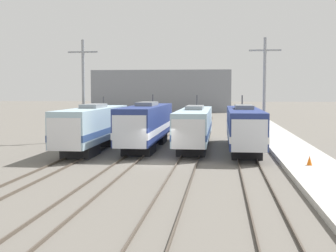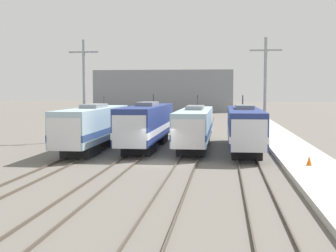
{
  "view_description": "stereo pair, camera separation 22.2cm",
  "coord_description": "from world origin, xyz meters",
  "px_view_note": "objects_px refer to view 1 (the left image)",
  "views": [
    {
      "loc": [
        4.67,
        -33.96,
        5.32
      ],
      "look_at": [
        0.45,
        3.0,
        2.52
      ],
      "focal_mm": 50.0,
      "sensor_mm": 36.0,
      "label": 1
    },
    {
      "loc": [
        4.89,
        -33.94,
        5.32
      ],
      "look_at": [
        0.45,
        3.0,
        2.52
      ],
      "focal_mm": 50.0,
      "sensor_mm": 36.0,
      "label": 2
    }
  ],
  "objects_px": {
    "locomotive_far_left": "(92,127)",
    "locomotive_far_right": "(244,127)",
    "locomotive_center_right": "(194,126)",
    "traffic_cone": "(309,161)",
    "catenary_tower_right": "(264,88)",
    "catenary_tower_left": "(83,88)",
    "locomotive_center_left": "(146,125)"
  },
  "relations": [
    {
      "from": "locomotive_far_left",
      "to": "locomotive_center_right",
      "type": "xyz_separation_m",
      "value": [
        8.9,
        2.62,
        -0.09
      ]
    },
    {
      "from": "locomotive_far_right",
      "to": "locomotive_far_left",
      "type": "bearing_deg",
      "value": -174.19
    },
    {
      "from": "catenary_tower_left",
      "to": "traffic_cone",
      "type": "height_order",
      "value": "catenary_tower_left"
    },
    {
      "from": "locomotive_far_left",
      "to": "catenary_tower_right",
      "type": "height_order",
      "value": "catenary_tower_right"
    },
    {
      "from": "locomotive_center_right",
      "to": "catenary_tower_right",
      "type": "relative_size",
      "value": 1.63
    },
    {
      "from": "locomotive_far_left",
      "to": "catenary_tower_right",
      "type": "xyz_separation_m",
      "value": [
        15.63,
        7.57,
        3.48
      ]
    },
    {
      "from": "traffic_cone",
      "to": "catenary_tower_right",
      "type": "bearing_deg",
      "value": 95.65
    },
    {
      "from": "catenary_tower_right",
      "to": "traffic_cone",
      "type": "bearing_deg",
      "value": -84.35
    },
    {
      "from": "locomotive_center_left",
      "to": "traffic_cone",
      "type": "distance_m",
      "value": 16.77
    },
    {
      "from": "locomotive_far_left",
      "to": "catenary_tower_left",
      "type": "xyz_separation_m",
      "value": [
        -3.06,
        7.57,
        3.48
      ]
    },
    {
      "from": "locomotive_far_left",
      "to": "locomotive_center_left",
      "type": "height_order",
      "value": "locomotive_center_left"
    },
    {
      "from": "traffic_cone",
      "to": "locomotive_center_left",
      "type": "bearing_deg",
      "value": 139.86
    },
    {
      "from": "catenary_tower_right",
      "to": "traffic_cone",
      "type": "relative_size",
      "value": 17.01
    },
    {
      "from": "locomotive_center_right",
      "to": "locomotive_far_right",
      "type": "distance_m",
      "value": 4.62
    },
    {
      "from": "locomotive_center_right",
      "to": "traffic_cone",
      "type": "bearing_deg",
      "value": -53.18
    },
    {
      "from": "traffic_cone",
      "to": "locomotive_far_right",
      "type": "bearing_deg",
      "value": 111.47
    },
    {
      "from": "locomotive_center_right",
      "to": "catenary_tower_left",
      "type": "distance_m",
      "value": 13.42
    },
    {
      "from": "locomotive_far_left",
      "to": "locomotive_far_right",
      "type": "height_order",
      "value": "locomotive_far_right"
    },
    {
      "from": "locomotive_far_left",
      "to": "catenary_tower_right",
      "type": "relative_size",
      "value": 1.52
    },
    {
      "from": "locomotive_center_right",
      "to": "catenary_tower_left",
      "type": "height_order",
      "value": "catenary_tower_left"
    },
    {
      "from": "locomotive_center_left",
      "to": "locomotive_far_right",
      "type": "relative_size",
      "value": 0.99
    },
    {
      "from": "traffic_cone",
      "to": "locomotive_center_right",
      "type": "bearing_deg",
      "value": 126.82
    },
    {
      "from": "catenary_tower_right",
      "to": "traffic_cone",
      "type": "xyz_separation_m",
      "value": [
        1.59,
        -16.06,
        -4.93
      ]
    },
    {
      "from": "locomotive_far_right",
      "to": "catenary_tower_left",
      "type": "height_order",
      "value": "catenary_tower_left"
    },
    {
      "from": "locomotive_far_left",
      "to": "locomotive_center_right",
      "type": "relative_size",
      "value": 0.93
    },
    {
      "from": "locomotive_far_right",
      "to": "traffic_cone",
      "type": "bearing_deg",
      "value": -68.53
    },
    {
      "from": "locomotive_far_left",
      "to": "locomotive_far_right",
      "type": "xyz_separation_m",
      "value": [
        13.34,
        1.36,
        -0.04
      ]
    },
    {
      "from": "locomotive_center_right",
      "to": "catenary_tower_left",
      "type": "relative_size",
      "value": 1.63
    },
    {
      "from": "locomotive_center_left",
      "to": "traffic_cone",
      "type": "bearing_deg",
      "value": -40.14
    },
    {
      "from": "catenary_tower_left",
      "to": "traffic_cone",
      "type": "bearing_deg",
      "value": -38.38
    },
    {
      "from": "locomotive_center_right",
      "to": "traffic_cone",
      "type": "height_order",
      "value": "locomotive_center_right"
    },
    {
      "from": "locomotive_center_right",
      "to": "catenary_tower_right",
      "type": "distance_m",
      "value": 9.09
    }
  ]
}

